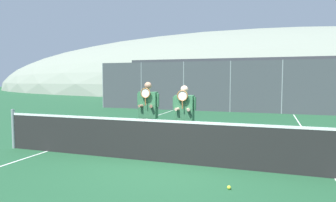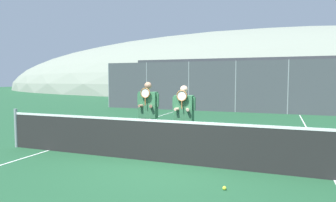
# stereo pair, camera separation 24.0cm
# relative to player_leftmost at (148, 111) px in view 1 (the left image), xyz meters

# --- Properties ---
(ground_plane) EXTENTS (120.00, 120.00, 0.00)m
(ground_plane) POSITION_rel_player_leftmost_xyz_m (0.88, -0.90, -1.09)
(ground_plane) COLOR #1E4C2D
(hill_distant) EXTENTS (99.41, 55.23, 19.33)m
(hill_distant) POSITION_rel_player_leftmost_xyz_m (0.88, 47.10, -1.09)
(hill_distant) COLOR gray
(hill_distant) RESTS_ON ground_plane
(clubhouse_building) EXTENTS (17.26, 5.50, 3.40)m
(clubhouse_building) POSITION_rel_player_leftmost_xyz_m (1.39, 16.85, 0.63)
(clubhouse_building) COLOR #9EA3A8
(clubhouse_building) RESTS_ON ground_plane
(fence_back) EXTENTS (17.03, 0.06, 2.99)m
(fence_back) POSITION_rel_player_leftmost_xyz_m (0.88, 10.36, 0.40)
(fence_back) COLOR gray
(fence_back) RESTS_ON ground_plane
(tennis_net) EXTENTS (9.25, 0.09, 1.09)m
(tennis_net) POSITION_rel_player_leftmost_xyz_m (0.88, -0.90, -0.58)
(tennis_net) COLOR gray
(tennis_net) RESTS_ON ground_plane
(court_line_left_sideline) EXTENTS (0.05, 16.00, 0.01)m
(court_line_left_sideline) POSITION_rel_player_leftmost_xyz_m (-2.55, 2.10, -1.09)
(court_line_left_sideline) COLOR white
(court_line_left_sideline) RESTS_ON ground_plane
(court_line_right_sideline) EXTENTS (0.05, 16.00, 0.01)m
(court_line_right_sideline) POSITION_rel_player_leftmost_xyz_m (4.32, 2.10, -1.09)
(court_line_right_sideline) COLOR white
(court_line_right_sideline) RESTS_ON ground_plane
(player_leftmost) EXTENTS (0.63, 0.34, 1.85)m
(player_leftmost) POSITION_rel_player_leftmost_xyz_m (0.00, 0.00, 0.00)
(player_leftmost) COLOR white
(player_leftmost) RESTS_ON ground_plane
(player_center_left) EXTENTS (0.62, 0.34, 1.77)m
(player_center_left) POSITION_rel_player_leftmost_xyz_m (1.00, 0.02, -0.05)
(player_center_left) COLOR black
(player_center_left) RESTS_ON ground_plane
(car_far_left) EXTENTS (4.66, 1.91, 1.71)m
(car_far_left) POSITION_rel_player_leftmost_xyz_m (-2.84, 12.13, -0.21)
(car_far_left) COLOR black
(car_far_left) RESTS_ON ground_plane
(car_left_of_center) EXTENTS (4.71, 2.07, 1.73)m
(car_left_of_center) POSITION_rel_player_leftmost_xyz_m (2.59, 12.69, -0.20)
(car_left_of_center) COLOR silver
(car_left_of_center) RESTS_ON ground_plane
(tennis_ball_on_court) EXTENTS (0.07, 0.07, 0.07)m
(tennis_ball_on_court) POSITION_rel_player_leftmost_xyz_m (2.42, -2.14, -1.06)
(tennis_ball_on_court) COLOR #CCDB33
(tennis_ball_on_court) RESTS_ON ground_plane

